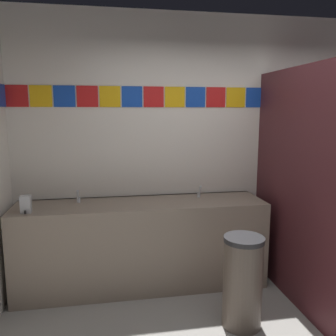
# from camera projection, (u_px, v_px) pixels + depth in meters

# --- Properties ---
(wall_back) EXTENTS (4.26, 0.09, 2.79)m
(wall_back) POSITION_uv_depth(u_px,v_px,m) (213.00, 146.00, 3.84)
(wall_back) COLOR silver
(wall_back) RESTS_ON ground_plane
(vanity_counter) EXTENTS (2.48, 0.59, 0.88)m
(vanity_counter) POSITION_uv_depth(u_px,v_px,m) (142.00, 243.00, 3.53)
(vanity_counter) COLOR gray
(vanity_counter) RESTS_ON ground_plane
(faucet_left) EXTENTS (0.04, 0.10, 0.14)m
(faucet_left) POSITION_uv_depth(u_px,v_px,m) (78.00, 198.00, 3.43)
(faucet_left) COLOR silver
(faucet_left) RESTS_ON vanity_counter
(faucet_right) EXTENTS (0.04, 0.10, 0.14)m
(faucet_right) POSITION_uv_depth(u_px,v_px,m) (199.00, 193.00, 3.64)
(faucet_right) COLOR silver
(faucet_right) RESTS_ON vanity_counter
(soap_dispenser) EXTENTS (0.09, 0.09, 0.16)m
(soap_dispenser) POSITION_uv_depth(u_px,v_px,m) (26.00, 204.00, 3.10)
(soap_dispenser) COLOR #B7BABF
(soap_dispenser) RESTS_ON vanity_counter
(stall_divider) EXTENTS (0.92, 1.51, 2.17)m
(stall_divider) POSITION_uv_depth(u_px,v_px,m) (326.00, 193.00, 2.98)
(stall_divider) COLOR #471E23
(stall_divider) RESTS_ON ground_plane
(toilet) EXTENTS (0.39, 0.49, 0.74)m
(toilet) POSITION_uv_depth(u_px,v_px,m) (309.00, 247.00, 3.80)
(toilet) COLOR white
(toilet) RESTS_ON ground_plane
(trash_bin) EXTENTS (0.33, 0.33, 0.78)m
(trash_bin) POSITION_uv_depth(u_px,v_px,m) (243.00, 282.00, 2.86)
(trash_bin) COLOR brown
(trash_bin) RESTS_ON ground_plane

